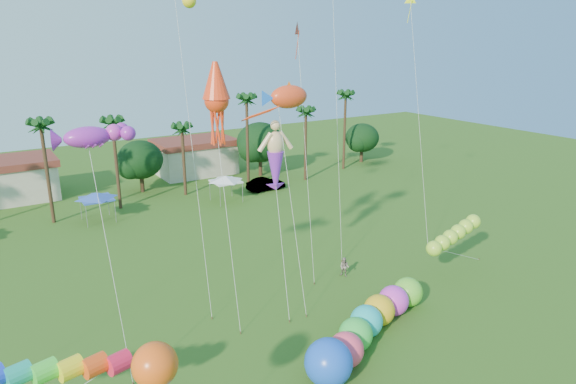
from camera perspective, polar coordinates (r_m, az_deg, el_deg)
tree_line at (r=64.09m, az=-13.68°, el=3.83°), size 69.46×8.91×11.00m
buildings_row at (r=68.62m, az=-20.44°, el=2.13°), size 35.00×7.00×4.00m
tent_row at (r=54.92m, az=-20.38°, el=-0.53°), size 31.00×4.00×0.60m
car_b at (r=63.35m, az=-2.49°, el=0.89°), size 4.76×1.66×1.57m
spectator_b at (r=40.98m, az=6.29°, el=-8.29°), size 0.91×0.96×1.56m
caterpillar_inflatable at (r=32.75m, az=8.60°, el=-14.61°), size 12.57×6.68×2.64m
rainbow_tube at (r=26.14m, az=-22.29°, el=-18.34°), size 9.63×1.97×4.05m
green_worm at (r=40.31m, az=15.92°, el=-6.06°), size 10.07×1.94×3.59m
orange_ball_kite at (r=21.70m, az=-14.56°, el=-18.11°), size 2.38×2.55×6.74m
merman_kite at (r=35.95m, az=-1.39°, el=3.52°), size 3.00×5.66×12.23m
fish_kite at (r=35.08m, az=0.11°, el=10.52°), size 4.37×5.69×15.13m
squid_kite at (r=32.80m, az=-7.95°, el=10.02°), size 1.76×4.77×16.79m
lobster_kite at (r=28.48m, az=-21.39°, el=5.69°), size 4.55×4.81×13.95m
delta_kite_red at (r=38.51m, az=1.09°, el=17.10°), size 1.12×3.81×19.22m
delta_kite_yellow at (r=46.45m, az=13.50°, el=19.41°), size 0.98×4.73×21.65m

